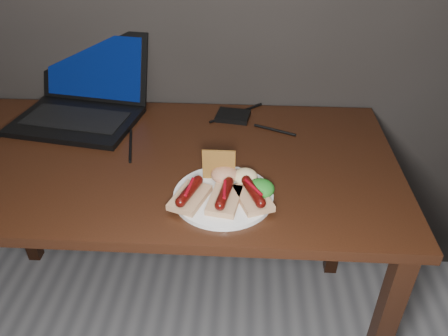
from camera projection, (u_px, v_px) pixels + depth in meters
name	position (u px, v px, depth m)	size (l,w,h in m)	color
desk	(154.00, 182.00, 1.30)	(1.40, 0.70, 0.75)	black
laptop	(83.00, 101.00, 1.44)	(0.43, 0.41, 0.25)	black
hard_drive	(233.00, 116.00, 1.44)	(0.11, 0.09, 0.02)	black
desk_cables	(158.00, 128.00, 1.39)	(0.93, 0.39, 0.01)	black
plate	(223.00, 196.00, 1.10)	(0.25, 0.25, 0.01)	silver
bread_sausage_left	(190.00, 195.00, 1.06)	(0.10, 0.13, 0.04)	tan
bread_sausage_center	(225.00, 197.00, 1.05)	(0.09, 0.13, 0.04)	tan
bread_sausage_right	(253.00, 195.00, 1.06)	(0.11, 0.13, 0.04)	tan
crispbread	(219.00, 165.00, 1.12)	(0.09, 0.01, 0.09)	#A4732D
salad_greens	(260.00, 188.00, 1.08)	(0.07, 0.07, 0.04)	#165310
salsa_mound	(225.00, 174.00, 1.13)	(0.07, 0.07, 0.04)	#A01F10
coleslaw_mound	(245.00, 177.00, 1.12)	(0.06, 0.06, 0.04)	beige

